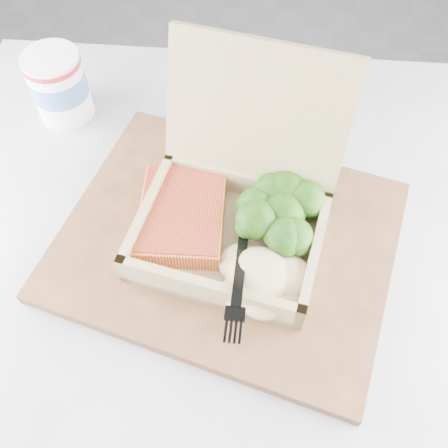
# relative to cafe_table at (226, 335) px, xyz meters

# --- Properties ---
(cafe_table) EXTENTS (0.79, 0.79, 0.73)m
(cafe_table) POSITION_rel_cafe_table_xyz_m (0.00, 0.00, 0.00)
(cafe_table) COLOR black
(cafe_table) RESTS_ON floor
(serving_tray) EXTENTS (0.44, 0.39, 0.02)m
(serving_tray) POSITION_rel_cafe_table_xyz_m (-0.00, 0.04, 0.19)
(serving_tray) COLOR brown
(serving_tray) RESTS_ON cafe_table
(takeout_container) EXTENTS (0.24, 0.25, 0.19)m
(takeout_container) POSITION_rel_cafe_table_xyz_m (0.01, 0.06, 0.25)
(takeout_container) COLOR tan
(takeout_container) RESTS_ON serving_tray
(salmon_fillet) EXTENTS (0.10, 0.13, 0.03)m
(salmon_fillet) POSITION_rel_cafe_table_xyz_m (-0.06, 0.05, 0.23)
(salmon_fillet) COLOR orange
(salmon_fillet) RESTS_ON takeout_container
(broccoli_pile) EXTENTS (0.11, 0.11, 0.04)m
(broccoli_pile) POSITION_rel_cafe_table_xyz_m (0.06, 0.05, 0.23)
(broccoli_pile) COLOR #326A17
(broccoli_pile) RESTS_ON takeout_container
(mashed_potatoes) EXTENTS (0.11, 0.09, 0.04)m
(mashed_potatoes) POSITION_rel_cafe_table_xyz_m (0.03, -0.02, 0.23)
(mashed_potatoes) COLOR tan
(mashed_potatoes) RESTS_ON takeout_container
(plastic_fork) EXTENTS (0.02, 0.14, 0.03)m
(plastic_fork) POSITION_rel_cafe_table_xyz_m (0.02, -0.01, 0.25)
(plastic_fork) COLOR black
(plastic_fork) RESTS_ON mashed_potatoes
(paper_cup) EXTENTS (0.08, 0.08, 0.10)m
(paper_cup) POSITION_rel_cafe_table_xyz_m (-0.25, 0.24, 0.24)
(paper_cup) COLOR white
(paper_cup) RESTS_ON cafe_table
(receipt) EXTENTS (0.14, 0.17, 0.00)m
(receipt) POSITION_rel_cafe_table_xyz_m (-0.03, 0.26, 0.19)
(receipt) COLOR silver
(receipt) RESTS_ON cafe_table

